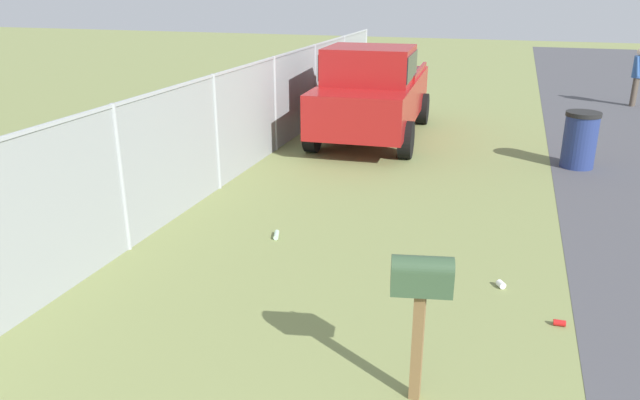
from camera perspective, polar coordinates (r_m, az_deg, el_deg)
mailbox at (r=4.95m, az=9.53°, el=-8.10°), size 0.29×0.52×1.33m
pickup_truck at (r=13.77m, az=4.95°, el=10.32°), size 5.11×2.42×2.09m
trash_bin at (r=12.58m, az=23.34°, el=5.25°), size 0.65×0.65×1.08m
pedestrian at (r=19.76m, az=27.81°, el=10.58°), size 0.46×0.31×1.64m
fence_section at (r=11.53m, az=-6.76°, el=8.14°), size 18.83×0.07×1.96m
litter_can_near_hydrant at (r=6.86m, az=21.68°, el=-10.74°), size 0.07×0.12×0.07m
litter_cup_midfield_a at (r=7.43m, az=16.72°, el=-7.63°), size 0.13×0.12×0.08m
litter_bottle_far_scatter at (r=8.48m, az=-4.14°, el=-3.31°), size 0.23×0.13×0.07m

